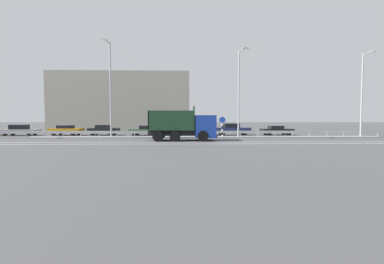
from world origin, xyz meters
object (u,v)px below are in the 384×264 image
object	(u,v)px
parked_car_3	(104,130)
parked_car_7	(276,130)
parked_car_1	(20,130)
parked_car_5	(187,130)
dump_truck	(191,128)
parked_car_2	(66,130)
parked_car_6	(232,129)
street_lamp_2	(239,90)
street_lamp_3	(363,92)
parked_car_4	(146,130)
median_road_sign	(222,127)
street_lamp_1	(110,86)

from	to	relation	value
parked_car_3	parked_car_7	bearing A→B (deg)	92.54
parked_car_1	parked_car_5	xyz separation A→B (m)	(21.94, 0.09, -0.06)
dump_truck	parked_car_2	xyz separation A→B (m)	(-16.34, 8.84, -0.59)
dump_truck	parked_car_6	bearing A→B (deg)	146.40
street_lamp_2	parked_car_1	bearing A→B (deg)	168.28
parked_car_1	street_lamp_3	bearing A→B (deg)	78.31
parked_car_4	parked_car_5	distance (m)	5.44
street_lamp_3	parked_car_3	distance (m)	31.96
street_lamp_3	parked_car_7	world-z (taller)	street_lamp_3
dump_truck	parked_car_3	world-z (taller)	dump_truck
parked_car_3	median_road_sign	bearing A→B (deg)	72.08
street_lamp_1	street_lamp_3	distance (m)	28.43
dump_truck	street_lamp_2	size ratio (longest dim) A/B	0.70
parked_car_6	parked_car_2	bearing A→B (deg)	-94.42
median_road_sign	parked_car_5	xyz separation A→B (m)	(-3.89, 5.49, -0.64)
parked_car_1	parked_car_2	size ratio (longest dim) A/B	1.08
dump_truck	parked_car_1	distance (m)	23.82
median_road_sign	street_lamp_2	xyz separation A→B (m)	(1.81, -0.34, 4.04)
parked_car_2	street_lamp_3	bearing A→B (deg)	85.40
parked_car_2	dump_truck	bearing A→B (deg)	66.01
parked_car_6	parked_car_1	bearing A→B (deg)	-93.81
parked_car_1	street_lamp_1	bearing A→B (deg)	63.02
parked_car_2	parked_car_5	bearing A→B (deg)	93.83
parked_car_3	street_lamp_2	bearing A→B (deg)	73.17
dump_truck	street_lamp_3	world-z (taller)	street_lamp_3
dump_truck	parked_car_1	world-z (taller)	dump_truck
street_lamp_1	street_lamp_2	distance (m)	14.25
parked_car_1	parked_car_6	size ratio (longest dim) A/B	0.95
street_lamp_1	parked_car_7	bearing A→B (deg)	15.60
street_lamp_2	parked_car_2	size ratio (longest dim) A/B	2.26
street_lamp_3	median_road_sign	bearing A→B (deg)	179.82
parked_car_4	parked_car_5	bearing A→B (deg)	-85.87
parked_car_1	parked_car_4	world-z (taller)	parked_car_1
median_road_sign	parked_car_1	world-z (taller)	median_road_sign
parked_car_2	parked_car_7	xyz separation A→B (m)	(28.16, -0.11, -0.03)
parked_car_2	parked_car_4	world-z (taller)	parked_car_2
street_lamp_2	parked_car_6	bearing A→B (deg)	86.87
street_lamp_3	street_lamp_2	bearing A→B (deg)	-178.85
parked_car_3	parked_car_7	xyz separation A→B (m)	(23.28, -0.28, -0.05)
dump_truck	parked_car_5	bearing A→B (deg)	-178.31
street_lamp_1	parked_car_3	world-z (taller)	street_lamp_1
parked_car_2	parked_car_1	bearing A→B (deg)	-83.07
dump_truck	street_lamp_1	xyz separation A→B (m)	(-8.81, 2.97, 4.46)
dump_truck	median_road_sign	distance (m)	4.82
street_lamp_3	parked_car_6	xyz separation A→B (m)	(-13.87, 5.56, -4.48)
parked_car_1	parked_car_3	bearing A→B (deg)	88.02
street_lamp_3	parked_car_3	size ratio (longest dim) A/B	2.44
parked_car_2	parked_car_5	distance (m)	16.07
street_lamp_3	parked_car_2	distance (m)	36.70
parked_car_2	parked_car_3	distance (m)	4.89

